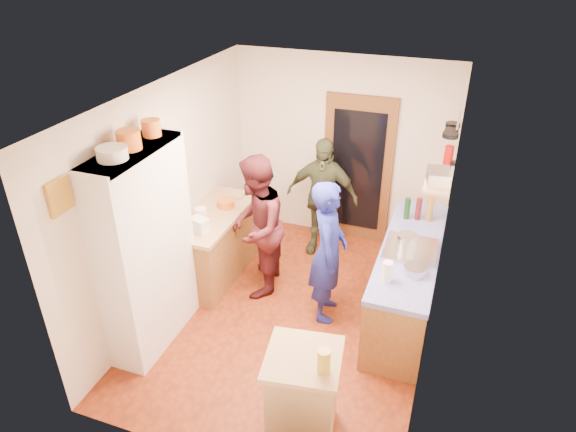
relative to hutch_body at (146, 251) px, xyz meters
The scene contains 44 objects.
floor 1.89m from the hutch_body, 31.61° to the left, with size 3.00×4.00×0.02m, color #8A3511.
ceiling 2.15m from the hutch_body, 31.61° to the left, with size 3.00×4.00×0.02m, color silver.
wall_back 3.10m from the hutch_body, 65.17° to the left, with size 3.00×0.02×2.60m, color beige.
wall_front 1.79m from the hutch_body, 42.95° to the right, with size 3.00×0.02×2.60m, color beige.
wall_left 0.85m from the hutch_body, 104.71° to the left, with size 0.02×4.00×2.60m, color beige.
wall_right 2.93m from the hutch_body, 15.89° to the left, with size 0.02×4.00×2.60m, color beige.
door_frame 3.17m from the hutch_body, 60.77° to the left, with size 0.95×0.06×2.10m, color brown.
door_glass 3.14m from the hutch_body, 60.46° to the left, with size 0.70×0.02×1.70m, color black.
hutch_body is the anchor object (origin of this frame).
hutch_top_shelf 1.08m from the hutch_body, ahead, with size 0.40×1.14×0.04m, color white.
plate_stack 1.18m from the hutch_body, 90.00° to the right, with size 0.27×0.27×0.11m, color white.
orange_pot_a 1.19m from the hutch_body, 90.00° to the left, with size 0.22×0.22×0.18m, color orange.
orange_pot_b 1.24m from the hutch_body, 90.00° to the left, with size 0.18×0.18×0.16m, color orange.
left_counter_base 1.42m from the hutch_body, 85.43° to the left, with size 0.60×1.40×0.85m, color olive.
left_counter_top 1.27m from the hutch_body, 85.43° to the left, with size 0.64×1.44×0.05m, color tan.
toaster 0.85m from the hutch_body, 79.68° to the left, with size 0.22×0.14×0.16m, color white.
kettle 1.06m from the hutch_body, 87.27° to the left, with size 0.14×0.14×0.16m, color white.
orange_bowl 1.48m from the hutch_body, 82.97° to the left, with size 0.21×0.21×0.09m, color orange.
chopping_board 1.80m from the hutch_body, 86.16° to the left, with size 0.30×0.22×0.03m, color tan.
right_counter_base 2.90m from the hutch_body, 27.47° to the left, with size 0.60×2.20×0.84m, color olive.
right_counter_top 2.83m from the hutch_body, 27.47° to the left, with size 0.62×2.22×0.06m, color #161EAB.
hob 2.79m from the hutch_body, 25.93° to the left, with size 0.55×0.58×0.04m, color silver.
pot_on_hob 2.75m from the hutch_body, 26.84° to the left, with size 0.22×0.22×0.14m, color silver.
bottle_a 3.04m from the hutch_body, 39.30° to the left, with size 0.07×0.07×0.27m, color #143F14.
bottle_b 3.15m from the hutch_body, 38.15° to the left, with size 0.07×0.07×0.28m, color #591419.
bottle_c 3.27m from the hutch_body, 36.96° to the left, with size 0.08×0.08×0.33m, color olive.
paper_towel 2.42m from the hutch_body, 13.96° to the left, with size 0.10×0.10×0.22m, color white.
mixing_bowl 2.72m from the hutch_body, 17.08° to the left, with size 0.24×0.24×0.09m, color silver.
island_base 2.13m from the hutch_body, 19.69° to the right, with size 0.55×0.55×0.86m, color tan.
island_top 2.03m from the hutch_body, 19.69° to the right, with size 0.62×0.62×0.05m, color tan.
cutting_board 1.96m from the hutch_body, 19.08° to the right, with size 0.35×0.28×0.02m, color white.
oil_jar 2.24m from the hutch_body, 20.24° to the right, with size 0.11×0.11×0.21m, color #AD9E2D.
pan_rail 3.73m from the hutch_body, 40.11° to the left, with size 0.02×0.02×0.65m, color silver.
pan_hang_a 3.55m from the hutch_body, 38.53° to the left, with size 0.18×0.18×0.05m, color black.
pan_hang_b 3.67m from the hutch_body, 41.04° to the left, with size 0.16×0.16×0.05m, color black.
pan_hang_c 3.80m from the hutch_body, 43.36° to the left, with size 0.17×0.17×0.05m, color black.
wall_shelf 3.01m from the hutch_body, 25.09° to the left, with size 0.26×0.42×0.03m, color tan.
radio 3.03m from the hutch_body, 25.09° to the left, with size 0.22×0.30×0.15m, color silver.
ext_bracket 3.75m from the hutch_body, 42.07° to the left, with size 0.06×0.10×0.04m, color black.
fire_extinguisher 3.71m from the hutch_body, 42.69° to the left, with size 0.11×0.11×0.32m, color red.
picture_frame 1.22m from the hutch_body, 103.50° to the right, with size 0.03×0.25×0.30m, color gold.
person_hob 1.95m from the hutch_body, 29.61° to the left, with size 0.62×0.40×1.69m, color navy.
person_left 1.42m from the hutch_body, 58.01° to the left, with size 0.86×0.67×1.77m, color #49181D.
person_back 2.58m from the hutch_body, 61.87° to the left, with size 0.97×0.40×1.66m, color #383F27.
Camera 1 is at (1.52, -4.42, 3.95)m, focal length 32.00 mm.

